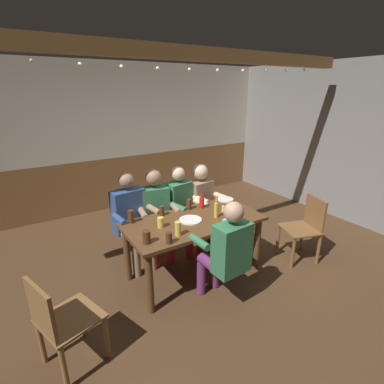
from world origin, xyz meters
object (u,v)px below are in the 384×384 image
(chair_empty_near_left, at_px, (305,227))
(pint_glass_6, at_px, (131,216))
(person_4, at_px, (226,250))
(plate_1, at_px, (190,220))
(person_3, at_px, (203,201))
(person_0, at_px, (132,217))
(dining_table, at_px, (194,228))
(pint_glass_0, at_px, (160,222))
(plate_0, at_px, (225,199))
(condiment_caddy, at_px, (230,221))
(table_candle, at_px, (223,209))
(bottle_1, at_px, (202,202))
(pint_glass_3, at_px, (178,229))
(pint_glass_4, at_px, (162,211))
(pint_glass_5, at_px, (147,237))
(chair_empty_near_right, at_px, (60,321))
(person_1, at_px, (156,211))
(pint_glass_1, at_px, (189,204))
(person_2, at_px, (182,206))
(bottle_0, at_px, (216,209))
(pint_glass_2, at_px, (169,238))

(chair_empty_near_left, bearing_deg, pint_glass_6, 87.32)
(person_4, bearing_deg, plate_1, 89.46)
(person_3, relative_size, plate_1, 4.45)
(person_0, relative_size, person_4, 1.02)
(dining_table, height_order, person_3, person_3)
(person_4, xyz_separation_m, pint_glass_0, (-0.42, 0.67, 0.15))
(plate_0, bearing_deg, pint_glass_0, -165.84)
(person_4, relative_size, pint_glass_0, 10.27)
(condiment_caddy, bearing_deg, table_candle, 65.42)
(plate_0, bearing_deg, bottle_1, -171.81)
(person_4, xyz_separation_m, pint_glass_3, (-0.34, 0.40, 0.17))
(chair_empty_near_left, xyz_separation_m, bottle_1, (-1.19, 0.73, 0.35))
(pint_glass_3, relative_size, pint_glass_4, 1.26)
(plate_0, xyz_separation_m, pint_glass_5, (-1.42, -0.54, 0.06))
(person_3, xyz_separation_m, bottle_1, (-0.28, -0.38, 0.16))
(pint_glass_4, bearing_deg, chair_empty_near_right, -147.27)
(person_4, relative_size, condiment_caddy, 8.72)
(person_0, height_order, condiment_caddy, person_0)
(person_0, xyz_separation_m, pint_glass_5, (-0.15, -0.85, 0.14))
(dining_table, distance_m, bottle_1, 0.43)
(chair_empty_near_left, bearing_deg, pint_glass_3, 100.45)
(plate_0, distance_m, pint_glass_3, 1.21)
(condiment_caddy, distance_m, pint_glass_5, 1.00)
(person_1, xyz_separation_m, chair_empty_near_right, (-1.41, -1.18, -0.21))
(plate_0, bearing_deg, pint_glass_3, -152.40)
(bottle_1, height_order, pint_glass_1, bottle_1)
(person_2, bearing_deg, pint_glass_4, 24.21)
(pint_glass_4, bearing_deg, pint_glass_1, -1.73)
(person_2, bearing_deg, pint_glass_5, 33.31)
(person_1, distance_m, bottle_1, 0.63)
(chair_empty_near_right, xyz_separation_m, pint_glass_4, (1.33, 0.86, 0.34))
(chair_empty_near_right, height_order, pint_glass_3, pint_glass_3)
(plate_0, xyz_separation_m, bottle_1, (-0.44, -0.06, 0.07))
(person_3, height_order, pint_glass_3, person_3)
(person_3, height_order, chair_empty_near_right, person_3)
(bottle_0, distance_m, pint_glass_0, 0.70)
(pint_glass_0, height_order, pint_glass_2, pint_glass_2)
(bottle_0, distance_m, pint_glass_2, 0.82)
(condiment_caddy, xyz_separation_m, pint_glass_0, (-0.72, 0.33, 0.03))
(person_4, relative_size, pint_glass_1, 8.78)
(person_1, xyz_separation_m, plate_1, (0.15, -0.64, 0.08))
(pint_glass_2, height_order, pint_glass_4, pint_glass_4)
(dining_table, bearing_deg, pint_glass_0, 175.46)
(dining_table, height_order, plate_0, plate_0)
(pint_glass_2, bearing_deg, bottle_1, 36.99)
(condiment_caddy, relative_size, bottle_0, 0.51)
(table_candle, bearing_deg, pint_glass_6, 163.92)
(pint_glass_0, relative_size, pint_glass_1, 0.85)
(person_0, relative_size, chair_empty_near_left, 1.42)
(person_3, relative_size, pint_glass_3, 7.65)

